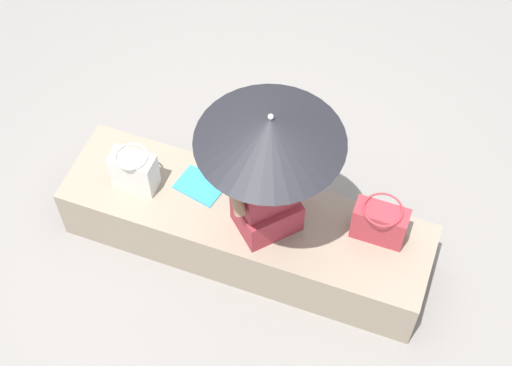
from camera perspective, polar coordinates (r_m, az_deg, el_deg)
name	(u,v)px	position (r m, az deg, el deg)	size (l,w,h in m)	color
ground_plane	(246,246)	(4.95, -0.73, -4.67)	(14.00, 14.00, 0.00)	gray
stone_bench	(246,229)	(4.78, -0.76, -3.43)	(2.26, 0.60, 0.41)	gray
person_seated	(267,185)	(4.24, 0.85, -0.17)	(0.46, 0.48, 0.90)	#992D38
parasol	(270,130)	(3.78, 1.06, 3.90)	(0.78, 0.78, 1.04)	#B7B7BC
handbag_black	(380,223)	(4.45, 9.12, -2.90)	(0.31, 0.23, 0.28)	#B2333D
tote_bag_canvas	(134,171)	(4.66, -8.98, 0.91)	(0.27, 0.20, 0.29)	silver
magazine	(200,186)	(4.71, -4.14, -0.20)	(0.28, 0.20, 0.01)	#339ED1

